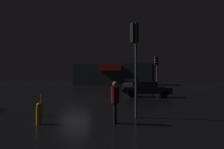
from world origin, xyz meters
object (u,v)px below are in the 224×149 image
Objects in this scene: store_building at (116,75)px; traffic_signal_opposite at (157,68)px; pedestrian at (115,99)px; fire_hydrant at (39,114)px; traffic_signal_main at (135,46)px; car_near at (147,89)px; car_far at (133,85)px.

traffic_signal_opposite is (11.05, -26.65, 0.52)m from store_building.
pedestrian is (10.20, -42.93, -1.39)m from store_building.
pedestrian is at bearing 16.55° from fire_hydrant.
car_near is at bearing 91.92° from traffic_signal_main.
car_near is 13.40m from fire_hydrant.
store_building reaches higher than car_near.
store_building is 4.28× the size of traffic_signal_opposite.
car_near is at bearing -71.32° from store_building.
traffic_signal_main is at bearing -91.09° from traffic_signal_opposite.
car_near reaches higher than fire_hydrant.
pedestrian reaches higher than fire_hydrant.
traffic_signal_opposite is 4.88× the size of fire_hydrant.
car_near is (-0.63, -4.15, -2.13)m from traffic_signal_opposite.
store_building is 32.54m from car_near.
car_far is (-3.01, 18.61, -2.53)m from traffic_signal_main.
fire_hydrant is at bearing -163.45° from pedestrian.
traffic_signal_opposite is 0.96× the size of car_near.
store_building is 28.85m from traffic_signal_opposite.
pedestrian is 3.13m from fire_hydrant.
store_building reaches higher than fire_hydrant.
store_building is 20.91× the size of fire_hydrant.
fire_hydrant is at bearing -80.61° from store_building.
car_near is 8.48m from car_far.
traffic_signal_main is 1.01× the size of car_near.
car_far is 20.35m from pedestrian.
fire_hydrant is at bearing -102.49° from traffic_signal_opposite.
traffic_signal_opposite is 5.52m from car_far.
traffic_signal_main is at bearing -80.82° from car_far.
car_far is at bearing 108.22° from car_near.
pedestrian is (-0.85, -16.29, -1.91)m from traffic_signal_opposite.
store_building is 42.73m from traffic_signal_main.
car_far reaches higher than car_near.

